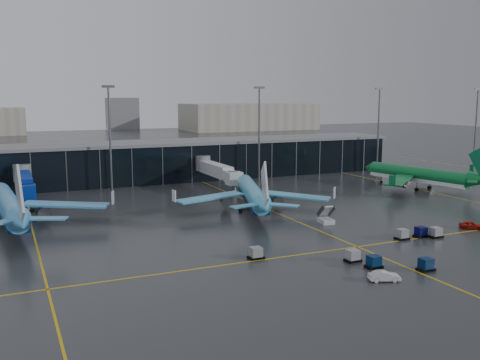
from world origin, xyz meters
name	(u,v)px	position (x,y,z in m)	size (l,w,h in m)	color
ground	(256,231)	(0.00, 0.00, 0.00)	(600.00, 600.00, 0.00)	#282B2D
terminal_pier	(158,161)	(0.00, 62.00, 5.42)	(142.00, 17.00, 10.70)	black
jet_bridges	(24,182)	(-35.00, 42.99, 4.55)	(94.00, 27.50, 7.20)	#595B60
flood_masts	(189,132)	(5.00, 50.00, 13.81)	(203.00, 0.50, 25.50)	#595B60
distant_hangars	(147,118)	(49.94, 270.08, 8.79)	(260.00, 71.00, 22.00)	#B2AD99
taxi_lines	(278,214)	(10.00, 10.61, 0.01)	(220.00, 120.00, 0.02)	gold
airliner_arkefly	(7,193)	(-38.55, 20.04, 6.25)	(35.73, 40.69, 12.50)	#4195D7
airliner_klm_near	(252,183)	(6.50, 15.29, 5.69)	(32.54, 37.06, 11.39)	#44B1DF
airliner_aer_lingus	(418,166)	(54.94, 21.60, 5.82)	(33.23, 37.85, 11.63)	#0D6E31
baggage_carts	(383,247)	(11.76, -18.88, 0.76)	(34.14, 15.43, 1.70)	black
mobile_airstair	(326,219)	(14.18, 0.16, 0.77)	(2.62, 3.47, 3.45)	silver
service_van_red	(471,225)	(34.87, -13.90, 0.68)	(1.61, 3.99, 1.36)	#A7150C
service_van_white	(384,276)	(3.69, -29.11, 0.65)	(1.38, 3.95, 1.30)	silver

